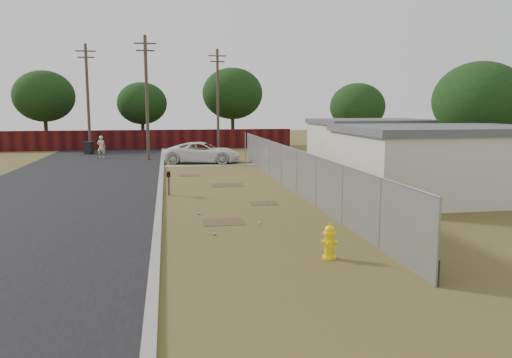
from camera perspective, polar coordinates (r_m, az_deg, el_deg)
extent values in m
plane|color=brown|center=(22.12, -3.15, -1.93)|extent=(120.00, 120.00, 0.00)
cube|color=black|center=(30.26, -19.30, 0.40)|extent=(9.00, 60.00, 0.02)
cube|color=gray|center=(29.86, -10.76, 0.72)|extent=(0.25, 60.00, 0.12)
cube|color=gray|center=(33.44, -5.55, 1.55)|extent=(6.20, 1.00, 0.03)
cylinder|color=gray|center=(11.56, 20.11, -6.88)|extent=(0.06, 0.06, 2.00)
cylinder|color=gray|center=(14.15, 14.01, -3.88)|extent=(0.06, 0.06, 2.00)
cylinder|color=gray|center=(16.88, 9.87, -1.81)|extent=(0.06, 0.06, 2.00)
cylinder|color=gray|center=(19.69, 6.90, -0.30)|extent=(0.06, 0.06, 2.00)
cylinder|color=gray|center=(22.54, 4.68, 0.82)|extent=(0.06, 0.06, 2.00)
cylinder|color=gray|center=(25.43, 2.95, 1.69)|extent=(0.06, 0.06, 2.00)
cylinder|color=gray|center=(28.35, 1.58, 2.38)|extent=(0.06, 0.06, 2.00)
cylinder|color=gray|center=(31.28, 0.47, 2.94)|extent=(0.06, 0.06, 2.00)
cylinder|color=gray|center=(34.22, -0.45, 3.40)|extent=(0.06, 0.06, 2.00)
cylinder|color=gray|center=(37.17, -1.23, 3.79)|extent=(0.06, 0.06, 2.00)
cylinder|color=gray|center=(23.40, 4.08, 3.56)|extent=(0.04, 26.00, 0.04)
cube|color=gray|center=(23.50, 4.06, 1.13)|extent=(0.01, 26.00, 2.00)
cube|color=black|center=(23.62, 4.18, -0.55)|extent=(0.03, 26.00, 0.60)
cube|color=#49100F|center=(46.83, -14.28, 4.35)|extent=(30.00, 0.12, 1.80)
cylinder|color=#4F3E34|center=(37.64, -12.37, 8.99)|extent=(0.24, 0.24, 9.00)
cube|color=#4F3E34|center=(37.90, -12.56, 14.89)|extent=(1.60, 0.10, 0.10)
cube|color=#4F3E34|center=(37.84, -12.53, 14.14)|extent=(1.30, 0.10, 0.10)
cylinder|color=#4F3E34|center=(44.08, -18.66, 8.62)|extent=(0.24, 0.24, 9.00)
cube|color=#4F3E34|center=(44.30, -18.90, 13.67)|extent=(1.60, 0.10, 0.10)
cube|color=#4F3E34|center=(44.25, -18.87, 13.03)|extent=(1.30, 0.10, 0.10)
cylinder|color=#4F3E34|center=(45.85, -4.39, 9.00)|extent=(0.24, 0.24, 9.00)
cube|color=#4F3E34|center=(46.06, -4.44, 13.86)|extent=(1.60, 0.10, 0.10)
cube|color=#4F3E34|center=(46.01, -4.43, 13.24)|extent=(1.30, 0.10, 0.10)
cube|color=beige|center=(22.93, 20.41, 1.46)|extent=(8.00, 6.00, 2.80)
cube|color=#4F5054|center=(22.82, 20.61, 5.32)|extent=(8.32, 6.24, 0.30)
cube|color=beige|center=(33.40, 13.08, 3.75)|extent=(7.00, 6.00, 2.80)
cube|color=#4F5054|center=(33.32, 13.17, 6.41)|extent=(7.28, 6.24, 0.30)
cylinder|color=#352417|center=(51.92, -22.86, 5.15)|extent=(0.36, 0.36, 3.30)
ellipsoid|color=black|center=(51.88, -23.07, 8.70)|extent=(5.70, 5.70, 4.84)
cylinder|color=#352417|center=(51.72, -12.80, 5.34)|extent=(0.36, 0.36, 2.86)
ellipsoid|color=black|center=(51.66, -12.90, 8.43)|extent=(4.94, 4.94, 4.20)
cylinder|color=#352417|center=(51.09, -2.68, 5.87)|extent=(0.36, 0.36, 3.52)
ellipsoid|color=black|center=(51.06, -2.70, 9.73)|extent=(6.08, 6.08, 5.17)
cylinder|color=#352417|center=(42.66, 11.42, 4.64)|extent=(0.36, 0.36, 2.64)
ellipsoid|color=black|center=(42.58, 11.52, 8.11)|extent=(4.56, 4.56, 3.88)
cylinder|color=#352417|center=(29.80, 23.86, 2.79)|extent=(0.36, 0.36, 2.86)
ellipsoid|color=black|center=(29.70, 24.18, 8.16)|extent=(4.94, 4.94, 4.20)
cylinder|color=yellow|center=(13.28, 8.35, -8.84)|extent=(0.45, 0.45, 0.07)
cylinder|color=yellow|center=(13.19, 8.38, -7.47)|extent=(0.32, 0.32, 0.64)
cylinder|color=yellow|center=(13.11, 8.41, -6.14)|extent=(0.41, 0.41, 0.05)
sphere|color=yellow|center=(13.09, 8.41, -5.76)|extent=(0.31, 0.31, 0.25)
cylinder|color=yellow|center=(13.05, 8.43, -5.20)|extent=(0.05, 0.05, 0.07)
cylinder|color=yellow|center=(13.16, 7.71, -7.15)|extent=(0.14, 0.14, 0.12)
cylinder|color=yellow|center=(13.18, 9.05, -7.15)|extent=(0.14, 0.14, 0.12)
cylinder|color=yellow|center=(13.02, 8.43, -7.33)|extent=(0.18, 0.17, 0.15)
cube|color=brown|center=(22.51, -9.94, -0.71)|extent=(0.08, 0.08, 0.90)
cube|color=black|center=(22.44, -9.97, 0.48)|extent=(0.17, 0.43, 0.16)
cylinder|color=black|center=(22.43, -9.97, 0.69)|extent=(0.17, 0.43, 0.16)
cube|color=#B10C1D|center=(22.21, -9.95, 0.40)|extent=(0.02, 0.04, 0.09)
imported|color=white|center=(35.02, -6.10, 3.03)|extent=(5.68, 3.55, 1.46)
imported|color=beige|center=(39.90, -17.26, 3.52)|extent=(0.70, 0.54, 1.71)
cube|color=black|center=(43.50, -18.54, 3.34)|extent=(0.77, 0.77, 0.98)
cube|color=black|center=(43.46, -18.57, 4.01)|extent=(0.84, 0.84, 0.08)
cylinder|color=black|center=(43.13, -18.33, 2.80)|extent=(0.11, 0.21, 0.20)
cylinder|color=silver|center=(16.87, 0.38, -5.02)|extent=(0.11, 0.12, 0.07)
cylinder|color=#A3A3A7|center=(18.44, -6.55, -3.92)|extent=(0.10, 0.07, 0.07)
cylinder|color=silver|center=(20.75, 1.00, -2.49)|extent=(0.09, 0.11, 0.07)
cylinder|color=#A3A3A7|center=(15.48, -4.78, -6.27)|extent=(0.12, 0.11, 0.07)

